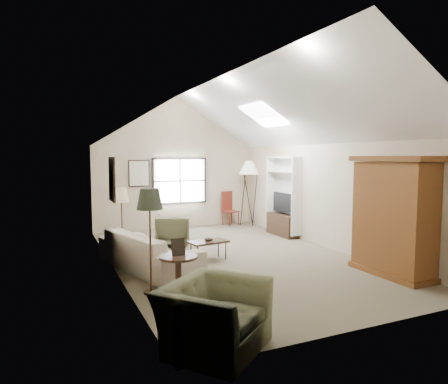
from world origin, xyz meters
name	(u,v)px	position (x,y,z in m)	size (l,w,h in m)	color
room_shell	(232,109)	(0.00, 0.00, 3.21)	(5.01, 8.01, 4.00)	brown
window	(180,181)	(0.10, 3.96, 1.45)	(1.72, 0.08, 1.42)	black
skylight	(264,115)	(1.30, 0.90, 3.22)	(0.80, 1.20, 0.52)	white
wall_art	(127,176)	(-1.88, 1.94, 1.73)	(1.97, 3.71, 0.88)	black
armoire	(394,216)	(2.18, -2.40, 1.10)	(0.60, 1.50, 2.20)	brown
tv_alcove	(283,194)	(2.34, 1.60, 1.15)	(0.32, 1.30, 2.10)	white
media_console	(282,225)	(2.32, 1.60, 0.30)	(0.34, 1.18, 0.60)	#382316
tv_panel	(283,203)	(2.32, 1.60, 0.92)	(0.05, 0.90, 0.55)	black
sofa	(149,251)	(-1.87, -0.17, 0.36)	(2.48, 0.97, 0.72)	beige
armchair_near	(214,316)	(-1.96, -3.70, 0.38)	(1.17, 1.02, 0.76)	#646748
armchair_far	(173,230)	(-0.82, 1.69, 0.38)	(0.81, 0.83, 0.76)	#56593E
coffee_table	(208,250)	(-0.56, -0.04, 0.21)	(0.81, 0.45, 0.42)	#362616
bowl	(208,240)	(-0.56, -0.04, 0.44)	(0.20, 0.20, 0.05)	#392317
side_table	(178,275)	(-1.77, -1.77, 0.31)	(0.62, 0.62, 0.62)	#3A2118
side_chair	(231,208)	(1.71, 3.70, 0.54)	(0.42, 0.42, 1.08)	maroon
tripod_lamp	(249,193)	(2.20, 3.39, 1.05)	(0.61, 0.61, 2.10)	silver
dark_lamp	(150,240)	(-2.17, -1.57, 0.86)	(0.41, 0.41, 1.73)	#252C1F
tan_lamp	(122,222)	(-2.17, 1.03, 0.78)	(0.31, 0.31, 1.55)	tan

